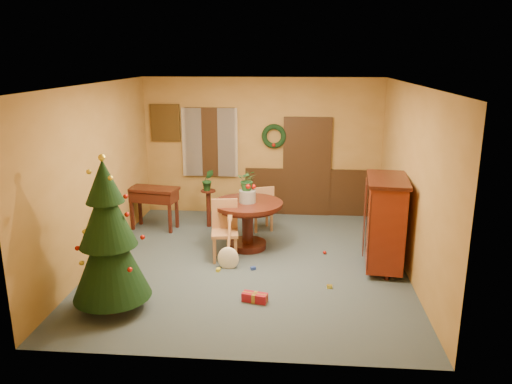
# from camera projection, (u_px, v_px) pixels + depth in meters

# --- Properties ---
(room_envelope) EXTENTS (5.50, 5.50, 5.50)m
(room_envelope) POSITION_uv_depth(u_px,v_px,m) (272.00, 163.00, 10.56)
(room_envelope) COLOR #34434B
(room_envelope) RESTS_ON ground
(dining_table) EXTENTS (1.24, 1.24, 0.85)m
(dining_table) POSITION_uv_depth(u_px,v_px,m) (248.00, 216.00, 8.77)
(dining_table) COLOR black
(dining_table) RESTS_ON floor
(urn) EXTENTS (0.29, 0.29, 0.22)m
(urn) POSITION_uv_depth(u_px,v_px,m) (247.00, 196.00, 8.67)
(urn) COLOR slate
(urn) RESTS_ON dining_table
(centerpiece_plant) EXTENTS (0.33, 0.28, 0.36)m
(centerpiece_plant) POSITION_uv_depth(u_px,v_px,m) (247.00, 180.00, 8.60)
(centerpiece_plant) COLOR #1E4C23
(centerpiece_plant) RESTS_ON urn
(chair_near) EXTENTS (0.49, 0.49, 1.00)m
(chair_near) POSITION_uv_depth(u_px,v_px,m) (225.00, 227.00, 8.35)
(chair_near) COLOR #A86F43
(chair_near) RESTS_ON floor
(chair_far) EXTENTS (0.51, 0.51, 0.91)m
(chair_far) POSITION_uv_depth(u_px,v_px,m) (263.00, 207.00, 9.67)
(chair_far) COLOR #A86F43
(chair_far) RESTS_ON floor
(guitar) EXTENTS (0.37, 0.54, 0.79)m
(guitar) POSITION_uv_depth(u_px,v_px,m) (228.00, 244.00, 7.97)
(guitar) COLOR white
(guitar) RESTS_ON floor
(plant_stand) EXTENTS (0.29, 0.29, 0.75)m
(plant_stand) POSITION_uv_depth(u_px,v_px,m) (209.00, 204.00, 9.92)
(plant_stand) COLOR black
(plant_stand) RESTS_ON floor
(stand_plant) EXTENTS (0.28, 0.25, 0.42)m
(stand_plant) POSITION_uv_depth(u_px,v_px,m) (208.00, 180.00, 9.79)
(stand_plant) COLOR #19471E
(stand_plant) RESTS_ON plant_stand
(christmas_tree) EXTENTS (1.04, 1.04, 2.14)m
(christmas_tree) POSITION_uv_depth(u_px,v_px,m) (108.00, 238.00, 6.52)
(christmas_tree) COLOR #382111
(christmas_tree) RESTS_ON floor
(writing_desk) EXTENTS (1.01, 0.62, 0.84)m
(writing_desk) POSITION_uv_depth(u_px,v_px,m) (154.00, 198.00, 9.75)
(writing_desk) COLOR black
(writing_desk) RESTS_ON floor
(sideboard) EXTENTS (0.73, 1.22, 1.49)m
(sideboard) POSITION_uv_depth(u_px,v_px,m) (385.00, 221.00, 7.89)
(sideboard) COLOR #531609
(sideboard) RESTS_ON floor
(gift_a) EXTENTS (0.39, 0.33, 0.18)m
(gift_a) POSITION_uv_depth(u_px,v_px,m) (110.00, 278.00, 7.50)
(gift_a) COLOR brown
(gift_a) RESTS_ON floor
(gift_b) EXTENTS (0.27, 0.27, 0.20)m
(gift_b) POSITION_uv_depth(u_px,v_px,m) (112.00, 303.00, 6.72)
(gift_b) COLOR maroon
(gift_b) RESTS_ON floor
(gift_c) EXTENTS (0.31, 0.28, 0.14)m
(gift_c) POSITION_uv_depth(u_px,v_px,m) (112.00, 280.00, 7.46)
(gift_c) COLOR brown
(gift_c) RESTS_ON floor
(gift_d) EXTENTS (0.37, 0.22, 0.13)m
(gift_d) POSITION_uv_depth(u_px,v_px,m) (255.00, 297.00, 6.96)
(gift_d) COLOR maroon
(gift_d) RESTS_ON floor
(toy_a) EXTENTS (0.09, 0.08, 0.05)m
(toy_a) POSITION_uv_depth(u_px,v_px,m) (253.00, 268.00, 8.00)
(toy_a) COLOR #2641A5
(toy_a) RESTS_ON floor
(toy_b) EXTENTS (0.06, 0.06, 0.06)m
(toy_b) POSITION_uv_depth(u_px,v_px,m) (254.00, 298.00, 7.02)
(toy_b) COLOR #278825
(toy_b) RESTS_ON floor
(toy_c) EXTENTS (0.07, 0.09, 0.05)m
(toy_c) POSITION_uv_depth(u_px,v_px,m) (218.00, 270.00, 7.94)
(toy_c) COLOR yellow
(toy_c) RESTS_ON floor
(toy_d) EXTENTS (0.06, 0.06, 0.06)m
(toy_d) POSITION_uv_depth(u_px,v_px,m) (325.00, 252.00, 8.63)
(toy_d) COLOR #B0160B
(toy_d) RESTS_ON floor
(toy_e) EXTENTS (0.08, 0.05, 0.05)m
(toy_e) POSITION_uv_depth(u_px,v_px,m) (329.00, 287.00, 7.36)
(toy_e) COLOR yellow
(toy_e) RESTS_ON floor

